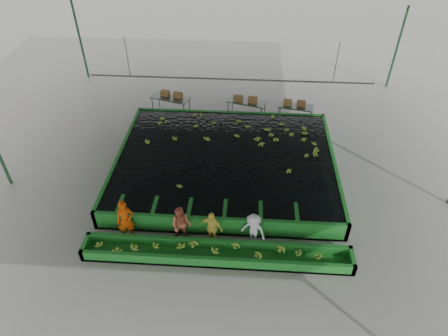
# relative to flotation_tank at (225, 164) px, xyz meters

# --- Properties ---
(ground) EXTENTS (80.00, 80.00, 0.00)m
(ground) POSITION_rel_flotation_tank_xyz_m (0.00, -1.50, -0.45)
(ground) COLOR gray
(ground) RESTS_ON ground
(shed_roof) EXTENTS (20.00, 22.00, 0.04)m
(shed_roof) POSITION_rel_flotation_tank_xyz_m (0.00, -1.50, 4.55)
(shed_roof) COLOR gray
(shed_roof) RESTS_ON shed_posts
(shed_posts) EXTENTS (20.00, 22.00, 5.00)m
(shed_posts) POSITION_rel_flotation_tank_xyz_m (0.00, -1.50, 2.05)
(shed_posts) COLOR #265134
(shed_posts) RESTS_ON ground
(flotation_tank) EXTENTS (10.00, 8.00, 0.90)m
(flotation_tank) POSITION_rel_flotation_tank_xyz_m (0.00, 0.00, 0.00)
(flotation_tank) COLOR #1A6E22
(flotation_tank) RESTS_ON ground
(tank_water) EXTENTS (9.70, 7.70, 0.00)m
(tank_water) POSITION_rel_flotation_tank_xyz_m (0.00, -0.00, 0.40)
(tank_water) COLOR black
(tank_water) RESTS_ON flotation_tank
(sorting_trough) EXTENTS (10.00, 1.00, 0.50)m
(sorting_trough) POSITION_rel_flotation_tank_xyz_m (0.00, -5.10, -0.20)
(sorting_trough) COLOR #1A6E22
(sorting_trough) RESTS_ON ground
(cableway_rail) EXTENTS (0.08, 0.08, 14.00)m
(cableway_rail) POSITION_rel_flotation_tank_xyz_m (0.00, 3.50, 2.55)
(cableway_rail) COLOR #59605B
(cableway_rail) RESTS_ON shed_roof
(rail_hanger_left) EXTENTS (0.04, 0.04, 2.00)m
(rail_hanger_left) POSITION_rel_flotation_tank_xyz_m (-5.00, 3.50, 3.55)
(rail_hanger_left) COLOR #59605B
(rail_hanger_left) RESTS_ON shed_roof
(rail_hanger_right) EXTENTS (0.04, 0.04, 2.00)m
(rail_hanger_right) POSITION_rel_flotation_tank_xyz_m (5.00, 3.50, 3.55)
(rail_hanger_right) COLOR #59605B
(rail_hanger_right) RESTS_ON shed_roof
(worker_a) EXTENTS (0.78, 0.63, 1.84)m
(worker_a) POSITION_rel_flotation_tank_xyz_m (-3.52, -4.30, 0.47)
(worker_a) COLOR #BB4007
(worker_a) RESTS_ON ground
(worker_b) EXTENTS (0.89, 0.74, 1.65)m
(worker_b) POSITION_rel_flotation_tank_xyz_m (-1.40, -4.30, 0.37)
(worker_b) COLOR #B4593C
(worker_b) RESTS_ON ground
(worker_c) EXTENTS (0.96, 0.64, 1.52)m
(worker_c) POSITION_rel_flotation_tank_xyz_m (-0.25, -4.30, 0.31)
(worker_c) COLOR #ECD74A
(worker_c) RESTS_ON ground
(worker_d) EXTENTS (1.11, 0.89, 1.49)m
(worker_d) POSITION_rel_flotation_tank_xyz_m (1.32, -4.30, 0.30)
(worker_d) COLOR silver
(worker_d) RESTS_ON ground
(packing_table_left) EXTENTS (2.34, 1.45, 0.99)m
(packing_table_left) POSITION_rel_flotation_tank_xyz_m (-3.43, 5.13, 0.05)
(packing_table_left) COLOR #59605B
(packing_table_left) RESTS_ON ground
(packing_table_mid) EXTENTS (2.29, 1.41, 0.97)m
(packing_table_mid) POSITION_rel_flotation_tank_xyz_m (0.85, 5.01, 0.04)
(packing_table_mid) COLOR #59605B
(packing_table_mid) RESTS_ON ground
(packing_table_right) EXTENTS (2.04, 1.14, 0.87)m
(packing_table_right) POSITION_rel_flotation_tank_xyz_m (3.56, 4.81, -0.01)
(packing_table_right) COLOR #59605B
(packing_table_right) RESTS_ON ground
(box_stack_left) EXTENTS (1.29, 0.61, 0.27)m
(box_stack_left) POSITION_rel_flotation_tank_xyz_m (-3.38, 5.21, 0.54)
(box_stack_left) COLOR olive
(box_stack_left) RESTS_ON packing_table_left
(box_stack_mid) EXTENTS (1.34, 0.51, 0.28)m
(box_stack_mid) POSITION_rel_flotation_tank_xyz_m (0.78, 4.94, 0.52)
(box_stack_mid) COLOR olive
(box_stack_mid) RESTS_ON packing_table_mid
(box_stack_right) EXTENTS (1.23, 0.44, 0.26)m
(box_stack_right) POSITION_rel_flotation_tank_xyz_m (3.47, 4.90, 0.43)
(box_stack_right) COLOR olive
(box_stack_right) RESTS_ON packing_table_right
(floating_bananas) EXTENTS (8.16, 5.56, 0.11)m
(floating_bananas) POSITION_rel_flotation_tank_xyz_m (0.00, 0.80, 0.40)
(floating_bananas) COLOR #86B234
(floating_bananas) RESTS_ON tank_water
(trough_bananas) EXTENTS (8.92, 0.59, 0.12)m
(trough_bananas) POSITION_rel_flotation_tank_xyz_m (0.00, -5.10, -0.05)
(trough_bananas) COLOR #86B234
(trough_bananas) RESTS_ON sorting_trough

